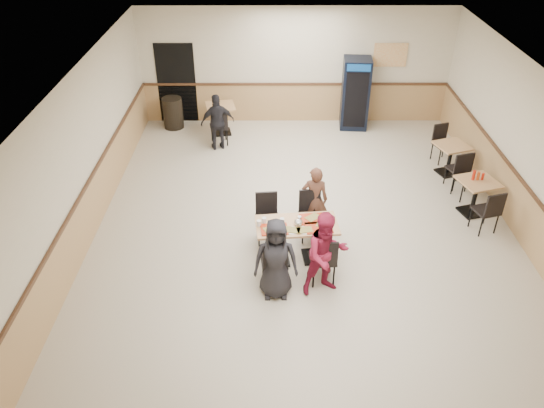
{
  "coord_description": "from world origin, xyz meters",
  "views": [
    {
      "loc": [
        -0.64,
        -8.34,
        5.98
      ],
      "look_at": [
        -0.62,
        -0.5,
        0.86
      ],
      "focal_mm": 35.0,
      "sensor_mm": 36.0,
      "label": 1
    }
  ],
  "objects_px": {
    "main_table": "(297,236)",
    "lone_diner": "(218,122)",
    "diner_woman_left": "(276,259)",
    "diner_man_opposite": "(315,200)",
    "side_table_near": "(476,192)",
    "pepsi_cooler": "(355,94)",
    "diner_woman_right": "(326,254)",
    "side_table_far": "(451,155)",
    "back_table": "(221,115)",
    "trash_bin": "(173,113)"
  },
  "relations": [
    {
      "from": "main_table",
      "to": "lone_diner",
      "type": "xyz_separation_m",
      "value": [
        -1.72,
        4.31,
        0.19
      ]
    },
    {
      "from": "diner_woman_left",
      "to": "diner_man_opposite",
      "type": "xyz_separation_m",
      "value": [
        0.73,
        1.78,
        -0.04
      ]
    },
    {
      "from": "side_table_near",
      "to": "pepsi_cooler",
      "type": "xyz_separation_m",
      "value": [
        -1.86,
        4.11,
        0.42
      ]
    },
    {
      "from": "main_table",
      "to": "diner_woman_right",
      "type": "xyz_separation_m",
      "value": [
        0.43,
        -0.81,
        0.25
      ]
    },
    {
      "from": "side_table_far",
      "to": "pepsi_cooler",
      "type": "bearing_deg",
      "value": 125.91
    },
    {
      "from": "diner_man_opposite",
      "to": "pepsi_cooler",
      "type": "relative_size",
      "value": 0.74
    },
    {
      "from": "diner_woman_left",
      "to": "diner_woman_right",
      "type": "xyz_separation_m",
      "value": [
        0.8,
        0.08,
        0.03
      ]
    },
    {
      "from": "back_table",
      "to": "trash_bin",
      "type": "relative_size",
      "value": 1.02
    },
    {
      "from": "side_table_far",
      "to": "back_table",
      "type": "relative_size",
      "value": 1.02
    },
    {
      "from": "lone_diner",
      "to": "main_table",
      "type": "bearing_deg",
      "value": 95.73
    },
    {
      "from": "diner_man_opposite",
      "to": "side_table_far",
      "type": "distance_m",
      "value": 3.85
    },
    {
      "from": "side_table_near",
      "to": "lone_diner",
      "type": "bearing_deg",
      "value": 151.74
    },
    {
      "from": "diner_man_opposite",
      "to": "side_table_near",
      "type": "xyz_separation_m",
      "value": [
        3.22,
        0.57,
        -0.18
      ]
    },
    {
      "from": "lone_diner",
      "to": "side_table_far",
      "type": "bearing_deg",
      "value": 150.62
    },
    {
      "from": "diner_man_opposite",
      "to": "pepsi_cooler",
      "type": "bearing_deg",
      "value": -100.74
    },
    {
      "from": "diner_woman_left",
      "to": "lone_diner",
      "type": "xyz_separation_m",
      "value": [
        -1.35,
        5.2,
        -0.02
      ]
    },
    {
      "from": "diner_woman_left",
      "to": "lone_diner",
      "type": "distance_m",
      "value": 5.37
    },
    {
      "from": "side_table_far",
      "to": "side_table_near",
      "type": "bearing_deg",
      "value": -88.48
    },
    {
      "from": "diner_man_opposite",
      "to": "lone_diner",
      "type": "height_order",
      "value": "lone_diner"
    },
    {
      "from": "diner_woman_right",
      "to": "pepsi_cooler",
      "type": "xyz_separation_m",
      "value": [
        1.3,
        6.38,
        0.16
      ]
    },
    {
      "from": "main_table",
      "to": "pepsi_cooler",
      "type": "distance_m",
      "value": 5.84
    },
    {
      "from": "side_table_near",
      "to": "pepsi_cooler",
      "type": "distance_m",
      "value": 4.53
    },
    {
      "from": "side_table_far",
      "to": "back_table",
      "type": "bearing_deg",
      "value": 158.1
    },
    {
      "from": "main_table",
      "to": "diner_woman_right",
      "type": "relative_size",
      "value": 0.98
    },
    {
      "from": "diner_man_opposite",
      "to": "side_table_near",
      "type": "distance_m",
      "value": 3.28
    },
    {
      "from": "diner_man_opposite",
      "to": "lone_diner",
      "type": "distance_m",
      "value": 4.0
    },
    {
      "from": "main_table",
      "to": "side_table_near",
      "type": "relative_size",
      "value": 1.7
    },
    {
      "from": "pepsi_cooler",
      "to": "diner_man_opposite",
      "type": "bearing_deg",
      "value": -101.92
    },
    {
      "from": "diner_man_opposite",
      "to": "side_table_far",
      "type": "height_order",
      "value": "diner_man_opposite"
    },
    {
      "from": "lone_diner",
      "to": "pepsi_cooler",
      "type": "bearing_deg",
      "value": -175.99
    },
    {
      "from": "diner_woman_right",
      "to": "diner_woman_left",
      "type": "bearing_deg",
      "value": 167.83
    },
    {
      "from": "lone_diner",
      "to": "pepsi_cooler",
      "type": "distance_m",
      "value": 3.68
    },
    {
      "from": "diner_woman_left",
      "to": "lone_diner",
      "type": "relative_size",
      "value": 1.03
    },
    {
      "from": "diner_man_opposite",
      "to": "side_table_far",
      "type": "bearing_deg",
      "value": -140.24
    },
    {
      "from": "diner_woman_left",
      "to": "side_table_far",
      "type": "relative_size",
      "value": 1.7
    },
    {
      "from": "back_table",
      "to": "lone_diner",
      "type": "bearing_deg",
      "value": -90.0
    },
    {
      "from": "diner_woman_right",
      "to": "side_table_far",
      "type": "relative_size",
      "value": 1.78
    },
    {
      "from": "diner_woman_right",
      "to": "trash_bin",
      "type": "relative_size",
      "value": 1.85
    },
    {
      "from": "side_table_near",
      "to": "main_table",
      "type": "bearing_deg",
      "value": -157.91
    },
    {
      "from": "main_table",
      "to": "diner_woman_left",
      "type": "bearing_deg",
      "value": -117.9
    },
    {
      "from": "back_table",
      "to": "diner_woman_right",
      "type": "bearing_deg",
      "value": -70.28
    },
    {
      "from": "diner_woman_right",
      "to": "lone_diner",
      "type": "distance_m",
      "value": 5.56
    },
    {
      "from": "diner_man_opposite",
      "to": "diner_woman_right",
      "type": "bearing_deg",
      "value": 97.67
    },
    {
      "from": "trash_bin",
      "to": "diner_woman_right",
      "type": "bearing_deg",
      "value": -61.56
    },
    {
      "from": "back_table",
      "to": "pepsi_cooler",
      "type": "relative_size",
      "value": 0.45
    },
    {
      "from": "diner_woman_right",
      "to": "lone_diner",
      "type": "xyz_separation_m",
      "value": [
        -2.15,
        5.12,
        -0.06
      ]
    },
    {
      "from": "main_table",
      "to": "trash_bin",
      "type": "distance_m",
      "value": 6.28
    },
    {
      "from": "pepsi_cooler",
      "to": "trash_bin",
      "type": "relative_size",
      "value": 2.25
    },
    {
      "from": "main_table",
      "to": "diner_woman_left",
      "type": "distance_m",
      "value": 0.99
    },
    {
      "from": "diner_woman_right",
      "to": "back_table",
      "type": "xyz_separation_m",
      "value": [
        -2.15,
        5.98,
        -0.24
      ]
    }
  ]
}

